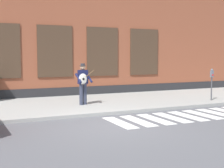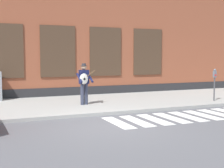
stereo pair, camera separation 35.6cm
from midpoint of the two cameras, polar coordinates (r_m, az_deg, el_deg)
ground_plane at (r=9.51m, az=0.95°, el=-7.72°), size 160.00×160.00×0.00m
sidewalk at (r=13.44m, az=-6.44°, el=-3.73°), size 28.00×5.21×0.12m
building_backdrop at (r=17.82m, az=-10.83°, el=10.09°), size 28.00×4.06×7.42m
crosswalk at (r=11.35m, az=14.53°, el=-5.76°), size 5.78×1.90×0.01m
busker at (r=12.82m, az=-4.33°, el=0.50°), size 0.73×0.56×1.70m
parking_meter at (r=14.72m, az=18.90°, el=0.73°), size 0.13×0.11×1.44m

